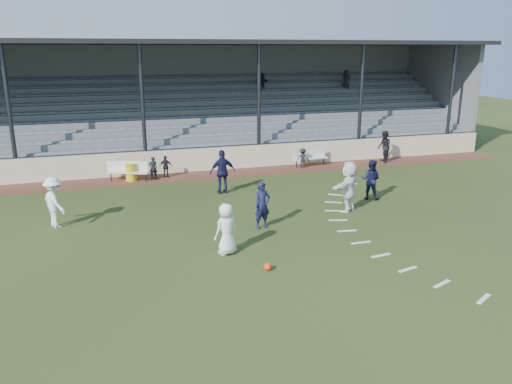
# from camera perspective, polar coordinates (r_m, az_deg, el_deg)

# --- Properties ---
(ground) EXTENTS (90.00, 90.00, 0.00)m
(ground) POSITION_cam_1_polar(r_m,az_deg,el_deg) (15.75, 2.72, -6.96)
(ground) COLOR #2E3C18
(ground) RESTS_ON ground
(cinder_track) EXTENTS (34.00, 2.00, 0.02)m
(cinder_track) POSITION_cam_1_polar(r_m,az_deg,el_deg) (25.38, -5.37, 1.95)
(cinder_track) COLOR #562E22
(cinder_track) RESTS_ON ground
(retaining_wall) EXTENTS (34.00, 0.18, 1.20)m
(retaining_wall) POSITION_cam_1_polar(r_m,az_deg,el_deg) (26.25, -5.88, 3.73)
(retaining_wall) COLOR beige
(retaining_wall) RESTS_ON ground
(bench_left) EXTENTS (2.01, 1.16, 0.95)m
(bench_left) POSITION_cam_1_polar(r_m,az_deg,el_deg) (24.80, -14.46, 2.54)
(bench_left) COLOR silver
(bench_left) RESTS_ON cinder_track
(bench_right) EXTENTS (2.04, 0.71, 0.95)m
(bench_right) POSITION_cam_1_polar(r_m,az_deg,el_deg) (27.26, 6.14, 4.15)
(bench_right) COLOR silver
(bench_right) RESTS_ON cinder_track
(trash_bin) EXTENTS (0.53, 0.53, 0.85)m
(trash_bin) POSITION_cam_1_polar(r_m,az_deg,el_deg) (24.76, -14.08, 2.21)
(trash_bin) COLOR gold
(trash_bin) RESTS_ON cinder_track
(football) EXTENTS (0.23, 0.23, 0.23)m
(football) POSITION_cam_1_polar(r_m,az_deg,el_deg) (14.51, 1.34, -8.52)
(football) COLOR #F0410E
(football) RESTS_ON ground
(player_white_lead) EXTENTS (0.94, 0.79, 1.63)m
(player_white_lead) POSITION_cam_1_polar(r_m,az_deg,el_deg) (15.41, -3.40, -4.25)
(player_white_lead) COLOR white
(player_white_lead) RESTS_ON ground
(player_navy_lead) EXTENTS (0.70, 0.55, 1.69)m
(player_navy_lead) POSITION_cam_1_polar(r_m,az_deg,el_deg) (17.57, 0.73, -1.53)
(player_navy_lead) COLOR #15163A
(player_navy_lead) RESTS_ON ground
(player_navy_mid) EXTENTS (1.05, 1.03, 1.70)m
(player_navy_mid) POSITION_cam_1_polar(r_m,az_deg,el_deg) (21.58, 12.98, 1.39)
(player_navy_mid) COLOR #15163A
(player_navy_mid) RESTS_ON ground
(player_white_wing) EXTENTS (1.18, 1.37, 1.84)m
(player_white_wing) POSITION_cam_1_polar(r_m,az_deg,el_deg) (19.06, -22.05, -1.10)
(player_white_wing) COLOR white
(player_white_wing) RESTS_ON ground
(player_navy_wing) EXTENTS (1.15, 0.51, 1.94)m
(player_navy_wing) POSITION_cam_1_polar(r_m,az_deg,el_deg) (21.91, -3.83, 2.31)
(player_navy_wing) COLOR #15163A
(player_navy_wing) RESTS_ON ground
(player_white_back) EXTENTS (1.81, 1.60, 1.99)m
(player_white_back) POSITION_cam_1_polar(r_m,az_deg,el_deg) (19.77, 10.54, 0.64)
(player_white_back) COLOR white
(player_white_back) RESTS_ON ground
(official) EXTENTS (0.85, 0.99, 1.77)m
(official) POSITION_cam_1_polar(r_m,az_deg,el_deg) (28.80, 14.44, 5.02)
(official) COLOR black
(official) RESTS_ON cinder_track
(sub_left_near) EXTENTS (0.45, 0.33, 1.11)m
(sub_left_near) POSITION_cam_1_polar(r_m,az_deg,el_deg) (24.80, -11.68, 2.71)
(sub_left_near) COLOR black
(sub_left_near) RESTS_ON cinder_track
(sub_left_far) EXTENTS (0.68, 0.42, 1.08)m
(sub_left_far) POSITION_cam_1_polar(r_m,az_deg,el_deg) (25.06, -10.26, 2.88)
(sub_left_far) COLOR black
(sub_left_far) RESTS_ON cinder_track
(sub_right) EXTENTS (0.79, 0.64, 1.07)m
(sub_right) POSITION_cam_1_polar(r_m,az_deg,el_deg) (26.73, 5.36, 3.87)
(sub_right) COLOR black
(sub_right) RESTS_ON cinder_track
(grandstand) EXTENTS (34.60, 9.00, 6.61)m
(grandstand) POSITION_cam_1_polar(r_m,az_deg,el_deg) (30.55, -7.75, 8.45)
(grandstand) COLOR slate
(grandstand) RESTS_ON ground
(penalty_arc) EXTENTS (3.89, 14.63, 0.01)m
(penalty_arc) POSITION_cam_1_polar(r_m,az_deg,el_deg) (17.50, 15.56, -5.13)
(penalty_arc) COLOR white
(penalty_arc) RESTS_ON ground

